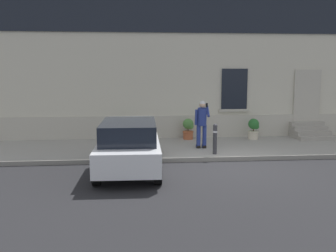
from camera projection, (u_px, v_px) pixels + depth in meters
name	position (u px, v px, depth m)	size (l,w,h in m)	color
ground_plane	(234.00, 168.00, 11.28)	(80.00, 80.00, 0.00)	#232326
sidewalk	(215.00, 147.00, 14.03)	(24.00, 3.60, 0.15)	#99968E
curb_edge	(227.00, 159.00, 12.19)	(24.00, 0.12, 0.15)	gray
building_facade	(204.00, 53.00, 15.94)	(24.00, 1.52, 7.50)	beige
entrance_stoop	(310.00, 132.00, 15.67)	(1.48, 1.28, 0.64)	#9E998E
hatchback_car_white	(129.00, 145.00, 10.89)	(1.87, 4.10, 1.50)	white
bollard_near_person	(215.00, 138.00, 12.48)	(0.15, 0.15, 1.04)	#333338
person_on_phone	(202.00, 121.00, 13.35)	(0.51, 0.50, 1.74)	navy
planter_charcoal	(123.00, 129.00, 15.03)	(0.44, 0.44, 0.86)	#2D2D30
planter_terracotta	(188.00, 128.00, 15.24)	(0.44, 0.44, 0.86)	#B25B38
planter_cream	(254.00, 128.00, 15.24)	(0.44, 0.44, 0.86)	beige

